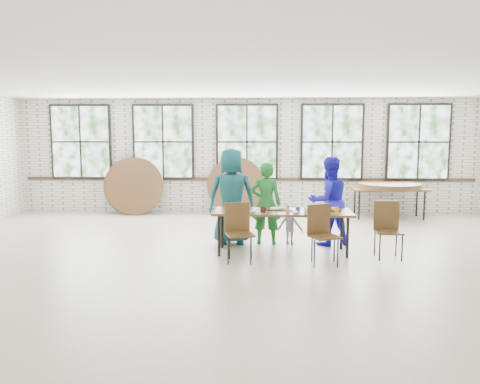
% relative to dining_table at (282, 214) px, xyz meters
% --- Properties ---
extents(room, '(12.00, 12.00, 12.00)m').
position_rel_dining_table_xyz_m(room, '(-0.74, 4.18, 1.14)').
color(room, beige).
rests_on(room, ground).
extents(dining_table, '(2.42, 0.87, 0.74)m').
position_rel_dining_table_xyz_m(dining_table, '(0.00, 0.00, 0.00)').
color(dining_table, brown).
rests_on(dining_table, ground).
extents(chair_near_left, '(0.52, 0.50, 0.95)m').
position_rel_dining_table_xyz_m(chair_near_left, '(-0.74, -0.54, -0.13)').
color(chair_near_left, '#54391C').
rests_on(chair_near_left, ground).
extents(chair_near_right, '(0.55, 0.54, 0.95)m').
position_rel_dining_table_xyz_m(chair_near_right, '(0.60, -0.66, -0.13)').
color(chair_near_right, '#54391C').
rests_on(chair_near_right, ground).
extents(chair_spare, '(0.43, 0.41, 0.95)m').
position_rel_dining_table_xyz_m(chair_spare, '(1.75, -0.23, -0.13)').
color(chair_spare, '#54391C').
rests_on(chair_spare, ground).
extents(adult_teal, '(0.89, 0.58, 1.81)m').
position_rel_dining_table_xyz_m(adult_teal, '(-0.92, 0.65, 0.22)').
color(adult_teal, '#185C58').
rests_on(adult_teal, ground).
extents(adult_green, '(0.60, 0.43, 1.55)m').
position_rel_dining_table_xyz_m(adult_green, '(-0.28, 0.65, 0.09)').
color(adult_green, '#1D7028').
rests_on(adult_green, ground).
extents(toddler, '(0.55, 0.42, 0.75)m').
position_rel_dining_table_xyz_m(toddler, '(0.18, 0.65, -0.31)').
color(toddler, '#1A1748').
rests_on(toddler, ground).
extents(adult_blue, '(0.97, 0.86, 1.65)m').
position_rel_dining_table_xyz_m(adult_blue, '(0.89, 0.65, 0.14)').
color(adult_blue, '#1F1CC9').
rests_on(adult_blue, ground).
extents(storage_table, '(1.83, 0.84, 0.74)m').
position_rel_dining_table_xyz_m(storage_table, '(2.80, 3.59, -0.00)').
color(storage_table, brown).
rests_on(storage_table, ground).
extents(tabletop_clutter, '(1.99, 0.66, 0.11)m').
position_rel_dining_table_xyz_m(tabletop_clutter, '(0.12, -0.03, 0.08)').
color(tabletop_clutter, black).
rests_on(tabletop_clutter, dining_table).
extents(round_tops_stacked, '(1.50, 1.50, 0.13)m').
position_rel_dining_table_xyz_m(round_tops_stacked, '(2.80, 3.59, 0.12)').
color(round_tops_stacked, brown).
rests_on(round_tops_stacked, storage_table).
extents(round_tops_leaning, '(4.22, 0.46, 1.49)m').
position_rel_dining_table_xyz_m(round_tops_leaning, '(-2.80, 3.90, 0.05)').
color(round_tops_leaning, brown).
rests_on(round_tops_leaning, ground).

